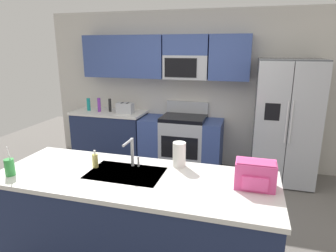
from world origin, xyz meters
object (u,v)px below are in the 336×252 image
(drink_cup_green, at_px, (10,167))
(pepper_mill, at_px, (110,105))
(soap_dispenser, at_px, (95,160))
(paper_towel_roll, at_px, (179,154))
(backpack, at_px, (255,174))
(refrigerator, at_px, (285,122))
(range_oven, at_px, (181,142))
(toaster, at_px, (125,108))
(sink_faucet, at_px, (132,150))
(bottle_purple, at_px, (99,105))
(bottle_teal, at_px, (89,104))

(drink_cup_green, bearing_deg, pepper_mill, 97.65)
(drink_cup_green, relative_size, soap_dispenser, 1.61)
(paper_towel_roll, height_order, backpack, paper_towel_roll)
(refrigerator, bearing_deg, backpack, -101.24)
(backpack, bearing_deg, drink_cup_green, -170.50)
(pepper_mill, bearing_deg, range_oven, 0.11)
(pepper_mill, relative_size, soap_dispenser, 1.35)
(refrigerator, xyz_separation_m, backpack, (-0.45, -2.26, 0.09))
(toaster, relative_size, paper_towel_roll, 1.17)
(range_oven, distance_m, toaster, 1.13)
(sink_faucet, bearing_deg, bottle_purple, 125.19)
(range_oven, distance_m, backpack, 2.66)
(bottle_purple, xyz_separation_m, paper_towel_roll, (1.95, -2.01, -0.00))
(range_oven, xyz_separation_m, pepper_mill, (-1.30, -0.00, 0.57))
(bottle_purple, height_order, paper_towel_roll, bottle_purple)
(bottle_purple, relative_size, backpack, 0.76)
(bottle_teal, bearing_deg, sink_faucet, -51.36)
(refrigerator, height_order, sink_faucet, refrigerator)
(refrigerator, relative_size, sink_faucet, 6.56)
(paper_towel_roll, bearing_deg, pepper_mill, 130.50)
(pepper_mill, relative_size, paper_towel_roll, 0.96)
(range_oven, xyz_separation_m, paper_towel_roll, (0.46, -2.07, 0.58))
(toaster, distance_m, pepper_mill, 0.32)
(range_oven, bearing_deg, toaster, -176.96)
(refrigerator, distance_m, pepper_mill, 2.91)
(toaster, bearing_deg, backpack, -46.64)
(soap_dispenser, xyz_separation_m, paper_towel_roll, (0.76, 0.24, 0.05))
(soap_dispenser, distance_m, paper_towel_roll, 0.80)
(range_oven, height_order, pepper_mill, pepper_mill)
(range_oven, xyz_separation_m, bottle_purple, (-1.49, -0.05, 0.58))
(sink_faucet, relative_size, soap_dispenser, 1.66)
(pepper_mill, distance_m, soap_dispenser, 2.51)
(drink_cup_green, xyz_separation_m, paper_towel_roll, (1.40, 0.61, 0.04))
(bottle_purple, height_order, drink_cup_green, drink_cup_green)
(soap_dispenser, bearing_deg, pepper_mill, 113.43)
(bottle_purple, relative_size, sink_faucet, 0.86)
(range_oven, relative_size, bottle_teal, 6.11)
(refrigerator, xyz_separation_m, pepper_mill, (-2.91, 0.07, 0.09))
(range_oven, distance_m, pepper_mill, 1.42)
(pepper_mill, bearing_deg, toaster, -9.12)
(sink_faucet, bearing_deg, bottle_teal, 128.64)
(soap_dispenser, height_order, backpack, backpack)
(range_oven, distance_m, sink_faucet, 2.30)
(range_oven, height_order, refrigerator, refrigerator)
(bottle_purple, bearing_deg, bottle_teal, 172.42)
(drink_cup_green, bearing_deg, bottle_teal, 106.20)
(backpack, bearing_deg, range_oven, 116.47)
(soap_dispenser, bearing_deg, backpack, -0.83)
(range_oven, distance_m, soap_dispenser, 2.38)
(bottle_teal, relative_size, bottle_purple, 0.92)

